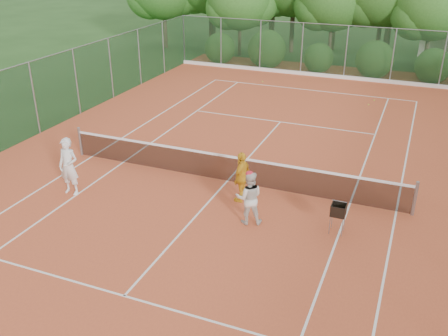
# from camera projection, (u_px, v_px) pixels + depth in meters

# --- Properties ---
(ground) EXTENTS (120.00, 120.00, 0.00)m
(ground) POSITION_uv_depth(u_px,v_px,m) (227.00, 182.00, 16.88)
(ground) COLOR #224719
(ground) RESTS_ON ground
(clay_court) EXTENTS (18.00, 36.00, 0.02)m
(clay_court) POSITION_uv_depth(u_px,v_px,m) (227.00, 182.00, 16.88)
(clay_court) COLOR #C6542D
(clay_court) RESTS_ON ground
(tennis_net) EXTENTS (11.97, 0.10, 1.10)m
(tennis_net) POSITION_uv_depth(u_px,v_px,m) (227.00, 168.00, 16.66)
(tennis_net) COLOR gray
(tennis_net) RESTS_ON clay_court
(player_white) EXTENTS (0.69, 0.46, 1.88)m
(player_white) POSITION_uv_depth(u_px,v_px,m) (69.00, 166.00, 15.72)
(player_white) COLOR silver
(player_white) RESTS_ON clay_court
(player_center_grp) EXTENTS (0.94, 0.84, 1.63)m
(player_center_grp) POSITION_uv_depth(u_px,v_px,m) (249.00, 198.00, 14.13)
(player_center_grp) COLOR beige
(player_center_grp) RESTS_ON clay_court
(player_yellow) EXTENTS (0.47, 0.98, 1.63)m
(player_yellow) POSITION_uv_depth(u_px,v_px,m) (242.00, 177.00, 15.33)
(player_yellow) COLOR gold
(player_yellow) RESTS_ON clay_court
(ball_hopper) EXTENTS (0.39, 0.39, 0.89)m
(ball_hopper) POSITION_uv_depth(u_px,v_px,m) (338.00, 210.00, 13.69)
(ball_hopper) COLOR gray
(ball_hopper) RESTS_ON clay_court
(stray_ball_a) EXTENTS (0.07, 0.07, 0.07)m
(stray_ball_a) POSITION_uv_depth(u_px,v_px,m) (263.00, 81.00, 28.29)
(stray_ball_a) COLOR #B5C82E
(stray_ball_a) RESTS_ON clay_court
(stray_ball_b) EXTENTS (0.07, 0.07, 0.07)m
(stray_ball_b) POSITION_uv_depth(u_px,v_px,m) (369.00, 105.00, 24.41)
(stray_ball_b) COLOR #D0DB32
(stray_ball_b) RESTS_ON clay_court
(stray_ball_c) EXTENTS (0.07, 0.07, 0.07)m
(stray_ball_c) POSITION_uv_depth(u_px,v_px,m) (374.00, 100.00, 25.06)
(stray_ball_c) COLOR #AECC2F
(stray_ball_c) RESTS_ON clay_court
(court_markings) EXTENTS (11.03, 23.83, 0.01)m
(court_markings) POSITION_uv_depth(u_px,v_px,m) (227.00, 181.00, 16.87)
(court_markings) COLOR white
(court_markings) RESTS_ON clay_court
(fence_back) EXTENTS (18.07, 0.07, 3.00)m
(fence_back) POSITION_uv_depth(u_px,v_px,m) (324.00, 51.00, 28.82)
(fence_back) COLOR #19381E
(fence_back) RESTS_ON clay_court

